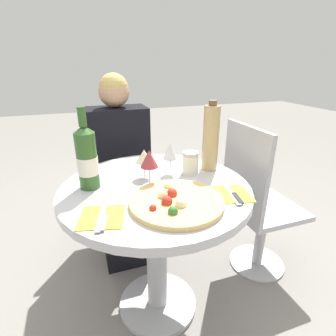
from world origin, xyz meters
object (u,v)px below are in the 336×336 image
Objects in this scene: chair_empty_side at (256,206)px; pizza_large at (176,201)px; chair_behind_diner at (119,180)px; wine_bottle at (87,158)px; seated_diner at (122,178)px; dining_table at (156,217)px; tall_carafe at (211,138)px.

chair_empty_side is 0.71m from pizza_large.
wine_bottle reaches higher than chair_behind_diner.
chair_behind_diner is 0.16m from seated_diner.
wine_bottle is (-0.88, -0.01, 0.40)m from chair_empty_side.
dining_table is 0.71m from chair_behind_diner.
seated_diner is 3.20× the size of pizza_large.
dining_table is 2.30× the size of pizza_large.
dining_table is 0.72× the size of seated_diner.
dining_table is 2.44× the size of tall_carafe.
chair_empty_side reaches higher than dining_table.
seated_diner is 1.26× the size of chair_empty_side.
tall_carafe is at bearing 128.23° from seated_diner.
wine_bottle is 0.57m from tall_carafe.
tall_carafe is at bearing 17.13° from dining_table.
chair_behind_diner is (-0.06, 0.70, -0.12)m from dining_table.
chair_empty_side is 2.68× the size of wine_bottle.
seated_diner reaches higher than dining_table.
pizza_large is (0.09, -0.73, 0.21)m from seated_diner.
tall_carafe is (0.28, 0.27, 0.15)m from pizza_large.
chair_empty_side is (0.68, -0.47, -0.07)m from seated_diner.
chair_behind_diner is at bearing 94.86° from dining_table.
wine_bottle is at bearing -89.47° from chair_empty_side.
tall_carafe is (0.57, 0.02, 0.03)m from wine_bottle.
wine_bottle is at bearing 71.77° from chair_behind_diner.
chair_empty_side is at bearing 23.93° from pizza_large.
chair_behind_diner is at bearing -90.00° from seated_diner.
chair_behind_diner and chair_empty_side have the same top height.
chair_behind_diner reaches higher than pizza_large.
pizza_large is 0.41m from wine_bottle.
chair_behind_diner is at bearing 95.63° from pizza_large.
seated_diner is at bearing 128.23° from tall_carafe.
tall_carafe reaches higher than pizza_large.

